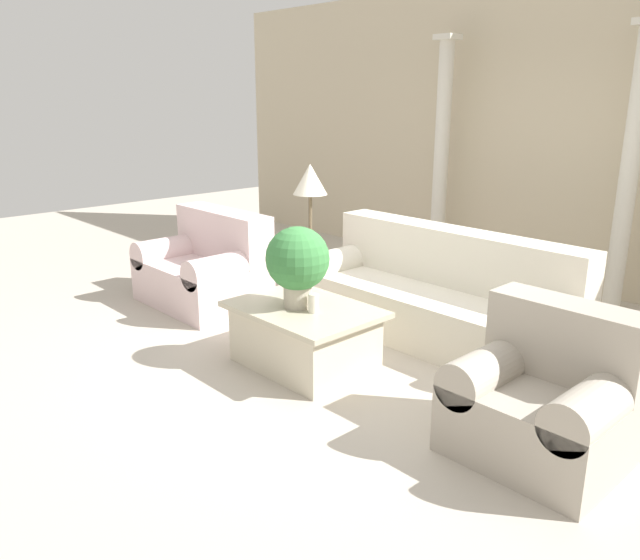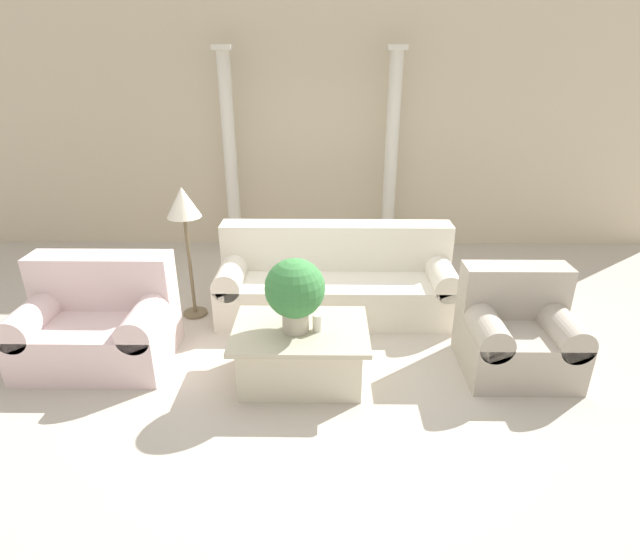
# 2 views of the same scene
# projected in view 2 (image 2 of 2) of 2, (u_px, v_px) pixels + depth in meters

# --- Properties ---
(ground_plane) EXTENTS (16.00, 16.00, 0.00)m
(ground_plane) POSITION_uv_depth(u_px,v_px,m) (309.00, 350.00, 4.63)
(ground_plane) COLOR #BCB2A3
(wall_back) EXTENTS (10.00, 0.06, 3.20)m
(wall_back) POSITION_uv_depth(u_px,v_px,m) (315.00, 130.00, 6.71)
(wall_back) COLOR beige
(wall_back) RESTS_ON ground_plane
(sofa_long) EXTENTS (2.42, 0.87, 0.91)m
(sofa_long) POSITION_uv_depth(u_px,v_px,m) (336.00, 280.00, 5.24)
(sofa_long) COLOR beige
(sofa_long) RESTS_ON ground_plane
(loveseat) EXTENTS (1.25, 0.87, 0.91)m
(loveseat) POSITION_uv_depth(u_px,v_px,m) (99.00, 321.00, 4.40)
(loveseat) COLOR beige
(loveseat) RESTS_ON ground_plane
(coffee_table) EXTENTS (1.10, 0.80, 0.48)m
(coffee_table) POSITION_uv_depth(u_px,v_px,m) (301.00, 353.00, 4.15)
(coffee_table) COLOR beige
(coffee_table) RESTS_ON ground_plane
(potted_plant) EXTENTS (0.48, 0.48, 0.61)m
(potted_plant) POSITION_uv_depth(u_px,v_px,m) (295.00, 291.00, 3.88)
(potted_plant) COLOR #B2A893
(potted_plant) RESTS_ON coffee_table
(pillar_candle) EXTENTS (0.08, 0.08, 0.14)m
(pillar_candle) POSITION_uv_depth(u_px,v_px,m) (317.00, 323.00, 3.99)
(pillar_candle) COLOR silver
(pillar_candle) RESTS_ON coffee_table
(floor_lamp) EXTENTS (0.33, 0.33, 1.37)m
(floor_lamp) POSITION_uv_depth(u_px,v_px,m) (184.00, 211.00, 4.83)
(floor_lamp) COLOR brown
(floor_lamp) RESTS_ON ground_plane
(column_left) EXTENTS (0.23, 0.23, 2.63)m
(column_left) POSITION_uv_depth(u_px,v_px,m) (230.00, 154.00, 6.50)
(column_left) COLOR silver
(column_left) RESTS_ON ground_plane
(column_right) EXTENTS (0.23, 0.23, 2.63)m
(column_right) POSITION_uv_depth(u_px,v_px,m) (391.00, 154.00, 6.47)
(column_right) COLOR silver
(column_right) RESTS_ON ground_plane
(armchair) EXTENTS (0.90, 0.79, 0.87)m
(armchair) POSITION_uv_depth(u_px,v_px,m) (517.00, 330.00, 4.26)
(armchair) COLOR #ADA393
(armchair) RESTS_ON ground_plane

